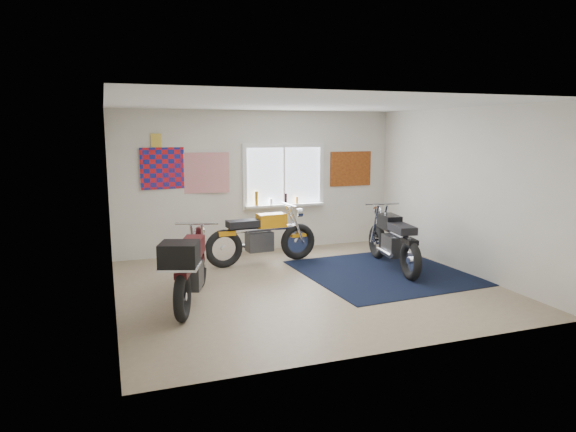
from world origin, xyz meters
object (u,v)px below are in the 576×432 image
object	(u,v)px
black_chrome_bike	(393,242)
maroon_tourer	(189,268)
navy_rug	(383,273)
yellow_triumph	(261,238)

from	to	relation	value
black_chrome_bike	maroon_tourer	world-z (taller)	black_chrome_bike
navy_rug	maroon_tourer	distance (m)	3.35
yellow_triumph	maroon_tourer	size ratio (longest dim) A/B	1.04
yellow_triumph	black_chrome_bike	world-z (taller)	black_chrome_bike
maroon_tourer	black_chrome_bike	bearing A→B (deg)	-58.91
navy_rug	yellow_triumph	world-z (taller)	yellow_triumph
navy_rug	yellow_triumph	bearing A→B (deg)	143.21
navy_rug	black_chrome_bike	distance (m)	0.58
yellow_triumph	black_chrome_bike	bearing A→B (deg)	-32.63
yellow_triumph	black_chrome_bike	size ratio (longest dim) A/B	1.00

